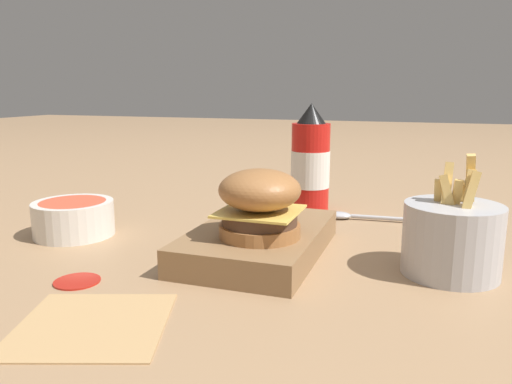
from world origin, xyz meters
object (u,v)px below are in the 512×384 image
Objects in this scene: serving_board at (256,240)px; ketchup_bottle at (310,163)px; fries_basket at (452,238)px; burger at (260,203)px; side_bowl at (73,218)px; spoon at (353,216)px.

ketchup_bottle reaches higher than serving_board.
fries_basket is at bearing -88.90° from serving_board.
fries_basket is (-0.27, -0.24, -0.04)m from ketchup_bottle.
burger is at bearing -178.56° from ketchup_bottle.
serving_board is 1.79× the size of fries_basket.
serving_board is 1.33× the size of ketchup_bottle.
spoon is (0.24, -0.40, -0.02)m from side_bowl.
spoon is at bearing -117.93° from ketchup_bottle.
serving_board is at bearing 91.10° from fries_basket.
serving_board is 0.25m from spoon.
fries_basket reaches higher than side_bowl.
fries_basket is at bearing 119.73° from spoon.
ketchup_bottle is 1.34× the size of fries_basket.
burger is (-0.04, -0.02, 0.06)m from serving_board.
burger is at bearing -154.60° from serving_board.
side_bowl reaches higher than spoon.
side_bowl is at bearing 91.64° from fries_basket.
ketchup_bottle is at bearing -46.89° from side_bowl.
side_bowl is at bearing 84.88° from burger.
serving_board reaches higher than spoon.
serving_board is 0.08m from burger.
serving_board is 2.18× the size of side_bowl.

